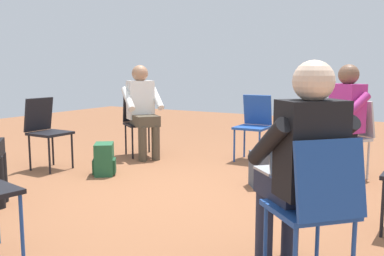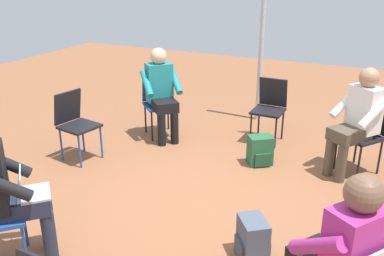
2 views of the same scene
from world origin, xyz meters
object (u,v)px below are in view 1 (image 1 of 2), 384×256
object	(u,v)px
person_in_magenta	(340,115)
person_in_white	(143,106)
chair_southeast	(316,203)
chair_northeast	(351,133)
chair_north	(254,122)
chair_west	(46,128)
person_with_laptop	(301,160)
backpack_by_empty_chair	(104,161)
backpack_near_laptop_user	(264,171)
chair_northwest	(139,119)

from	to	relation	value
person_in_magenta	person_in_white	size ratio (longest dim) A/B	1.00
chair_southeast	chair_northeast	size ratio (longest dim) A/B	1.00
chair_north	person_in_white	distance (m)	1.50
chair_west	person_in_magenta	xyz separation A→B (m)	(3.10, 1.30, 0.20)
person_with_laptop	backpack_by_empty_chair	size ratio (longest dim) A/B	3.44
backpack_by_empty_chair	person_in_white	bearing A→B (deg)	102.22
chair_northeast	chair_west	world-z (taller)	same
person_with_laptop	person_in_magenta	distance (m)	2.45
person_with_laptop	backpack_near_laptop_user	xyz separation A→B (m)	(-0.86, 1.73, -0.53)
chair_north	person_in_magenta	distance (m)	1.26
chair_southeast	chair_northwest	size ratio (longest dim) A/B	1.00
chair_west	person_with_laptop	size ratio (longest dim) A/B	0.69
chair_north	chair_northwest	xyz separation A→B (m)	(-1.50, -0.49, 0.00)
chair_southeast	person_in_magenta	xyz separation A→B (m)	(-0.41, 2.55, 0.20)
chair_north	person_in_magenta	size ratio (longest dim) A/B	0.69
person_with_laptop	chair_northeast	bearing A→B (deg)	48.26
chair_northeast	person_in_white	distance (m)	2.65
chair_north	person_with_laptop	xyz separation A→B (m)	(1.45, -2.87, 0.20)
chair_northeast	backpack_by_empty_chair	world-z (taller)	chair_northeast
chair_west	backpack_by_empty_chair	size ratio (longest dim) A/B	2.36
person_in_white	backpack_near_laptop_user	xyz separation A→B (m)	(1.95, -0.55, -0.54)
chair_northwest	chair_west	world-z (taller)	same
chair_northwest	chair_west	bearing A→B (deg)	16.48
chair_west	backpack_by_empty_chair	world-z (taller)	chair_west
chair_north	person_in_white	bearing A→B (deg)	22.01
person_in_magenta	person_in_white	world-z (taller)	same
chair_north	person_in_magenta	bearing A→B (deg)	158.20
chair_north	backpack_near_laptop_user	world-z (taller)	chair_north
chair_north	backpack_by_empty_chair	size ratio (longest dim) A/B	2.36
chair_southeast	backpack_near_laptop_user	distance (m)	2.12
person_with_laptop	person_in_white	bearing A→B (deg)	95.06
chair_west	person_with_laptop	world-z (taller)	person_with_laptop
chair_northeast	chair_northwest	bearing A→B (deg)	39.03
chair_northeast	person_with_laptop	size ratio (longest dim) A/B	0.69
chair_southeast	chair_north	bearing A→B (deg)	71.82
chair_northeast	person_with_laptop	distance (m)	2.58
chair_northeast	backpack_near_laptop_user	world-z (taller)	chair_northeast
chair_southeast	chair_northwest	world-z (taller)	same
backpack_near_laptop_user	person_in_magenta	bearing A→B (deg)	50.64
chair_west	person_in_white	xyz separation A→B (m)	(0.57, 1.15, 0.20)
chair_north	person_with_laptop	distance (m)	3.22
chair_west	person_in_white	size ratio (longest dim) A/B	0.69
person_in_white	backpack_near_laptop_user	size ratio (longest dim) A/B	3.44
person_in_white	chair_southeast	bearing A→B (deg)	86.46
person_in_magenta	backpack_by_empty_chair	bearing A→B (deg)	62.00
person_in_white	chair_northwest	bearing A→B (deg)	-90.00
chair_north	backpack_by_empty_chair	bearing A→B (deg)	53.29
chair_northwest	person_with_laptop	xyz separation A→B (m)	(2.95, -2.38, 0.20)
backpack_by_empty_chair	chair_southeast	bearing A→B (deg)	-26.86
chair_west	backpack_by_empty_chair	distance (m)	0.87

